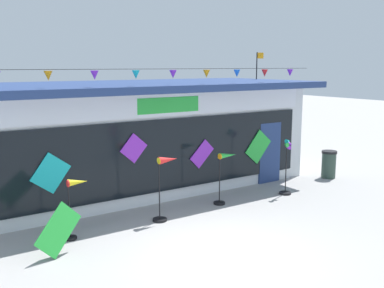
% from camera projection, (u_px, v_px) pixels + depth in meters
% --- Properties ---
extents(ground_plane, '(80.00, 80.00, 0.00)m').
position_uv_depth(ground_plane, '(216.00, 252.00, 9.33)').
color(ground_plane, '#9E9B99').
extents(kite_shop_building, '(11.25, 5.04, 4.52)m').
position_uv_depth(kite_shop_building, '(135.00, 134.00, 14.20)').
color(kite_shop_building, silver).
rests_on(kite_shop_building, ground_plane).
extents(wind_spinner_far_left, '(0.59, 0.28, 1.38)m').
position_uv_depth(wind_spinner_far_left, '(75.00, 198.00, 9.94)').
color(wind_spinner_far_left, black).
rests_on(wind_spinner_far_left, ground_plane).
extents(wind_spinner_left, '(0.70, 0.37, 1.64)m').
position_uv_depth(wind_spinner_left, '(165.00, 178.00, 11.11)').
color(wind_spinner_left, black).
rests_on(wind_spinner_left, ground_plane).
extents(wind_spinner_center_left, '(0.72, 0.33, 1.46)m').
position_uv_depth(wind_spinner_center_left, '(225.00, 170.00, 12.49)').
color(wind_spinner_center_left, black).
rests_on(wind_spinner_center_left, ground_plane).
extents(wind_spinner_center_right, '(0.36, 0.36, 1.70)m').
position_uv_depth(wind_spinner_center_right, '(287.00, 165.00, 13.37)').
color(wind_spinner_center_right, black).
rests_on(wind_spinner_center_right, ground_plane).
extents(trash_bin, '(0.52, 0.52, 0.95)m').
position_uv_depth(trash_bin, '(329.00, 164.00, 15.43)').
color(trash_bin, '#2D4238').
rests_on(trash_bin, ground_plane).
extents(display_kite_on_ground, '(1.09, 0.35, 1.09)m').
position_uv_depth(display_kite_on_ground, '(58.00, 230.00, 9.08)').
color(display_kite_on_ground, green).
rests_on(display_kite_on_ground, ground_plane).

